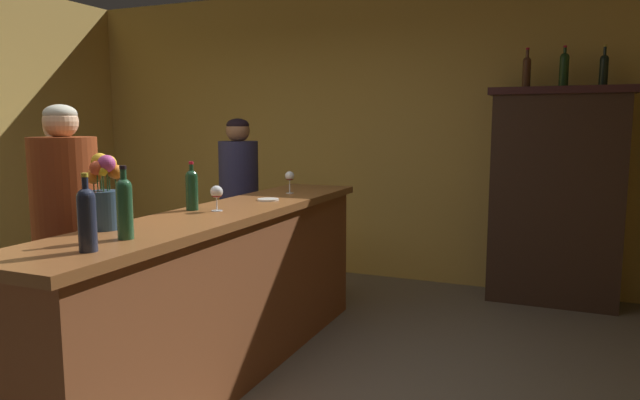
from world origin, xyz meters
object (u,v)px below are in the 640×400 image
Objects in this scene: wine_bottle_pinot at (125,205)px; cheese_plate at (268,200)px; flower_arrangement at (104,193)px; patron_tall at (239,201)px; wine_glass_front at (290,177)px; display_cabinet at (555,193)px; display_bottle_center at (604,69)px; bar_counter at (225,293)px; wine_bottle_chardonnay at (192,188)px; display_bottle_left at (527,70)px; patron_in_navy at (68,242)px; patron_redhead at (64,218)px; wine_bottle_merlot at (87,217)px; display_bottle_midleft at (564,68)px; wine_glass_mid at (217,193)px.

wine_bottle_pinot is 1.39m from cheese_plate.
patron_tall reaches higher than flower_arrangement.
wine_glass_front is 0.87m from patron_tall.
display_bottle_center is (0.31, -0.00, 1.02)m from display_cabinet.
wine_glass_front reaches higher than bar_counter.
wine_bottle_chardonnay is (-0.17, -0.07, 0.64)m from bar_counter.
wine_bottle_pinot reaches higher than cheese_plate.
display_bottle_left is 0.20× the size of patron_in_navy.
patron_in_navy is at bearing -122.11° from cheese_plate.
patron_redhead is at bearing -146.05° from display_bottle_center.
display_bottle_midleft is (1.71, 3.49, 0.81)m from wine_bottle_merlot.
display_bottle_left is at bearing 180.00° from display_bottle_midleft.
bar_counter is 9.12× the size of display_bottle_left.
flower_arrangement is at bearing -104.27° from bar_counter.
patron_tall is at bearing 107.75° from wine_bottle_merlot.
patron_redhead is (-1.41, 1.19, -0.28)m from wine_bottle_merlot.
wine_bottle_pinot is at bearing -14.00° from patron_tall.
patron_tall reaches higher than wine_bottle_pinot.
wine_bottle_pinot is at bearing -118.19° from display_cabinet.
wine_bottle_chardonnay is at bearing -10.82° from patron_redhead.
wine_bottle_chardonnay reaches higher than wine_glass_front.
cheese_plate is 2.55m from display_bottle_left.
wine_bottle_chardonnay is at bearing -110.93° from cheese_plate.
patron_in_navy is at bearing -113.00° from wine_glass_front.
bar_counter is 18.55× the size of wine_glass_front.
wine_glass_front is 1.63m from patron_in_navy.
wine_bottle_pinot is 0.89× the size of flower_arrangement.
patron_redhead is at bearing -140.93° from display_bottle_left.
display_bottle_left is (1.48, 1.85, 0.94)m from cheese_plate.
wine_glass_front is at bearing -141.60° from display_bottle_midleft.
display_bottle_midleft reaches higher than wine_bottle_chardonnay.
display_bottle_left is 1.02× the size of display_bottle_center.
patron_redhead is at bearing 145.09° from flower_arrangement.
bar_counter is 1.55m from patron_tall.
bar_counter is 0.94m from patron_in_navy.
display_bottle_left is at bearing 81.16° from patron_tall.
display_bottle_midleft is (1.81, 2.33, 1.47)m from bar_counter.
patron_redhead is (-3.12, -2.30, -1.09)m from display_bottle_midleft.
patron_tall is (-0.70, 1.34, 0.35)m from bar_counter.
flower_arrangement is (-0.19, -1.64, 0.06)m from wine_glass_front.
cheese_plate is 0.09× the size of patron_redhead.
wine_bottle_merlot is 2.06m from wine_glass_front.
flower_arrangement reaches higher than bar_counter.
display_bottle_left is (1.69, 2.40, 0.82)m from wine_bottle_chardonnay.
display_bottle_midleft reaches higher than patron_in_navy.
wine_glass_mid is (-0.12, 1.11, -0.04)m from wine_bottle_merlot.
cheese_plate is at bearing 92.06° from wine_bottle_merlot.
bar_counter is 9.19× the size of wine_bottle_pinot.
flower_arrangement reaches higher than wine_bottle_merlot.
display_bottle_left is 3.78m from patron_in_navy.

